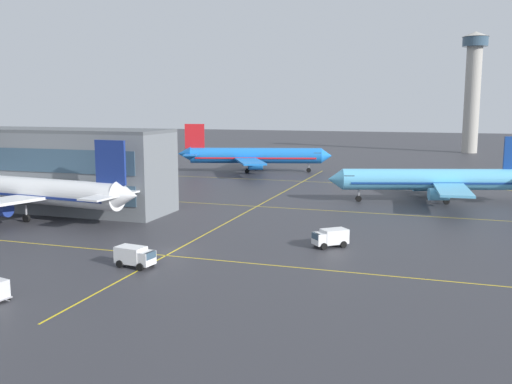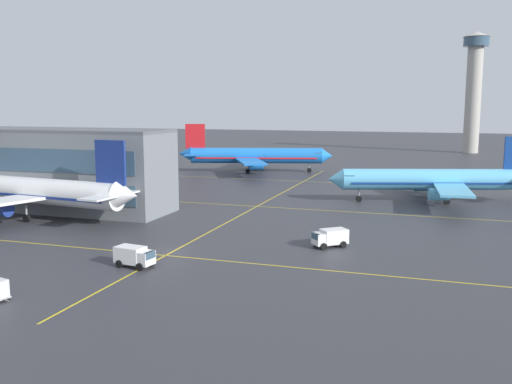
{
  "view_description": "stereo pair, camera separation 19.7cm",
  "coord_description": "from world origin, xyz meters",
  "px_view_note": "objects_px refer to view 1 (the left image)",
  "views": [
    {
      "loc": [
        28.85,
        -57.33,
        16.68
      ],
      "look_at": [
        3.25,
        20.23,
        4.08
      ],
      "focal_mm": 39.92,
      "sensor_mm": 36.0,
      "label": 1
    },
    {
      "loc": [
        29.04,
        -57.27,
        16.68
      ],
      "look_at": [
        3.25,
        20.23,
        4.08
      ],
      "focal_mm": 39.92,
      "sensor_mm": 36.0,
      "label": 2
    }
  ],
  "objects_px": {
    "airliner_second_row": "(435,180)",
    "airliner_third_row": "(254,156)",
    "airliner_front_gate": "(31,191)",
    "service_truck_catering": "(135,256)",
    "service_truck_red_van": "(330,237)",
    "control_tower": "(473,84)"
  },
  "relations": [
    {
      "from": "airliner_second_row",
      "to": "airliner_third_row",
      "type": "distance_m",
      "value": 53.72
    },
    {
      "from": "airliner_front_gate",
      "to": "service_truck_catering",
      "type": "distance_m",
      "value": 33.02
    },
    {
      "from": "airliner_third_row",
      "to": "service_truck_catering",
      "type": "distance_m",
      "value": 84.32
    },
    {
      "from": "airliner_second_row",
      "to": "airliner_third_row",
      "type": "bearing_deg",
      "value": 143.95
    },
    {
      "from": "service_truck_red_van",
      "to": "airliner_front_gate",
      "type": "bearing_deg",
      "value": 175.9
    },
    {
      "from": "airliner_second_row",
      "to": "control_tower",
      "type": "height_order",
      "value": "control_tower"
    },
    {
      "from": "airliner_front_gate",
      "to": "service_truck_catering",
      "type": "xyz_separation_m",
      "value": [
        27.61,
        -17.88,
        -2.89
      ]
    },
    {
      "from": "airliner_front_gate",
      "to": "airliner_third_row",
      "type": "distance_m",
      "value": 66.32
    },
    {
      "from": "airliner_second_row",
      "to": "service_truck_red_van",
      "type": "relative_size",
      "value": 8.24
    },
    {
      "from": "service_truck_red_van",
      "to": "control_tower",
      "type": "bearing_deg",
      "value": 81.92
    },
    {
      "from": "airliner_front_gate",
      "to": "airliner_second_row",
      "type": "relative_size",
      "value": 1.08
    },
    {
      "from": "airliner_second_row",
      "to": "control_tower",
      "type": "xyz_separation_m",
      "value": [
        9.74,
        109.5,
        19.79
      ]
    },
    {
      "from": "airliner_front_gate",
      "to": "service_truck_red_van",
      "type": "xyz_separation_m",
      "value": [
        45.19,
        -3.24,
        -2.89
      ]
    },
    {
      "from": "airliner_second_row",
      "to": "control_tower",
      "type": "bearing_deg",
      "value": 84.92
    },
    {
      "from": "airliner_third_row",
      "to": "airliner_second_row",
      "type": "bearing_deg",
      "value": -36.05
    },
    {
      "from": "airliner_third_row",
      "to": "service_truck_red_van",
      "type": "height_order",
      "value": "airliner_third_row"
    },
    {
      "from": "airliner_front_gate",
      "to": "control_tower",
      "type": "height_order",
      "value": "control_tower"
    },
    {
      "from": "service_truck_red_van",
      "to": "service_truck_catering",
      "type": "relative_size",
      "value": 1.0
    },
    {
      "from": "airliner_second_row",
      "to": "service_truck_red_van",
      "type": "distance_m",
      "value": 38.41
    },
    {
      "from": "airliner_third_row",
      "to": "service_truck_red_van",
      "type": "relative_size",
      "value": 8.73
    },
    {
      "from": "service_truck_red_van",
      "to": "airliner_second_row",
      "type": "bearing_deg",
      "value": 73.3
    },
    {
      "from": "service_truck_catering",
      "to": "control_tower",
      "type": "distance_m",
      "value": 166.87
    }
  ]
}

